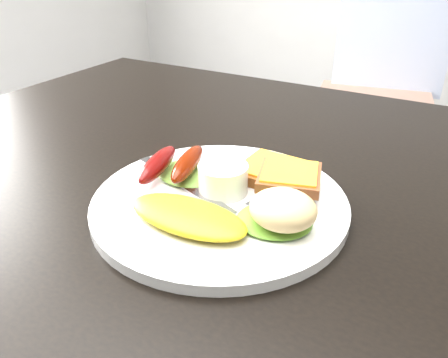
{
  "coord_description": "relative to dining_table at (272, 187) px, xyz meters",
  "views": [
    {
      "loc": [
        0.19,
        -0.47,
        1.02
      ],
      "look_at": [
        -0.02,
        -0.1,
        0.78
      ],
      "focal_mm": 35.0,
      "sensor_mm": 36.0,
      "label": 1
    }
  ],
  "objects": [
    {
      "name": "sausage_a",
      "position": [
        -0.11,
        -0.1,
        0.05
      ],
      "size": [
        0.04,
        0.1,
        0.02
      ],
      "primitive_type": "ellipsoid",
      "rotation": [
        0.0,
        0.0,
        0.23
      ],
      "color": "#660603",
      "rests_on": "lettuce_left"
    },
    {
      "name": "lettuce_right",
      "position": [
        0.05,
        -0.12,
        0.04
      ],
      "size": [
        0.1,
        0.09,
        0.01
      ],
      "primitive_type": "ellipsoid",
      "rotation": [
        0.0,
        0.0,
        0.33
      ],
      "color": "#4C851F",
      "rests_on": "plate"
    },
    {
      "name": "dining_chair",
      "position": [
        -0.1,
        1.23,
        -0.28
      ],
      "size": [
        0.51,
        0.51,
        0.05
      ],
      "primitive_type": "cube",
      "rotation": [
        0.0,
        0.0,
        0.19
      ],
      "color": "tan",
      "rests_on": "ground"
    },
    {
      "name": "toast_b",
      "position": [
        0.04,
        -0.05,
        0.05
      ],
      "size": [
        0.09,
        0.09,
        0.01
      ],
      "primitive_type": "cube",
      "rotation": [
        0.0,
        0.0,
        0.29
      ],
      "color": "brown",
      "rests_on": "toast_a"
    },
    {
      "name": "person",
      "position": [
        -0.18,
        0.61,
        0.13
      ],
      "size": [
        0.69,
        0.53,
        1.71
      ],
      "primitive_type": "imported",
      "rotation": [
        0.0,
        0.0,
        2.93
      ],
      "color": "navy",
      "rests_on": "ground"
    },
    {
      "name": "sausage_b",
      "position": [
        -0.08,
        -0.08,
        0.05
      ],
      "size": [
        0.05,
        0.1,
        0.02
      ],
      "primitive_type": "ellipsoid",
      "rotation": [
        0.0,
        0.0,
        0.25
      ],
      "color": "#5D0A00",
      "rests_on": "lettuce_left"
    },
    {
      "name": "plate",
      "position": [
        -0.02,
        -0.11,
        0.03
      ],
      "size": [
        0.29,
        0.29,
        0.01
      ],
      "primitive_type": "cylinder",
      "color": "white",
      "rests_on": "dining_table"
    },
    {
      "name": "omelette",
      "position": [
        -0.02,
        -0.17,
        0.04
      ],
      "size": [
        0.13,
        0.07,
        0.02
      ],
      "primitive_type": "ellipsoid",
      "rotation": [
        0.0,
        0.0,
        -0.01
      ],
      "color": "#D9C00A",
      "rests_on": "plate"
    },
    {
      "name": "toast_a",
      "position": [
        0.01,
        -0.03,
        0.04
      ],
      "size": [
        0.08,
        0.08,
        0.01
      ],
      "primitive_type": "cube",
      "rotation": [
        0.0,
        0.0,
        -0.06
      ],
      "color": "olive",
      "rests_on": "plate"
    },
    {
      "name": "potato_salad",
      "position": [
        0.06,
        -0.13,
        0.06
      ],
      "size": [
        0.07,
        0.07,
        0.04
      ],
      "primitive_type": "ellipsoid",
      "rotation": [
        0.0,
        0.0,
        0.05
      ],
      "color": "#F2E9AC",
      "rests_on": "lettuce_right"
    },
    {
      "name": "dining_table",
      "position": [
        0.0,
        0.0,
        0.0
      ],
      "size": [
        1.2,
        0.8,
        0.04
      ],
      "primitive_type": "cube",
      "color": "black",
      "rests_on": "ground"
    },
    {
      "name": "fork",
      "position": [
        -0.07,
        -0.1,
        0.03
      ],
      "size": [
        0.17,
        0.07,
        0.0
      ],
      "primitive_type": "cube",
      "rotation": [
        0.0,
        0.0,
        -0.36
      ],
      "color": "#ADAFB7",
      "rests_on": "plate"
    },
    {
      "name": "ramekin",
      "position": [
        -0.02,
        -0.09,
        0.05
      ],
      "size": [
        0.08,
        0.08,
        0.03
      ],
      "primitive_type": "cylinder",
      "rotation": [
        0.0,
        0.0,
        -0.42
      ],
      "color": "white",
      "rests_on": "plate"
    },
    {
      "name": "lettuce_left",
      "position": [
        -0.08,
        -0.08,
        0.04
      ],
      "size": [
        0.09,
        0.08,
        0.01
      ],
      "primitive_type": "ellipsoid",
      "rotation": [
        0.0,
        0.0,
        0.09
      ],
      "color": "olive",
      "rests_on": "plate"
    }
  ]
}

